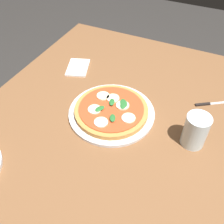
# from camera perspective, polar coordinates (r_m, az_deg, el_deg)

# --- Properties ---
(ground_plane) EXTENTS (6.00, 6.00, 0.00)m
(ground_plane) POSITION_cam_1_polar(r_m,az_deg,el_deg) (1.52, -1.09, -21.23)
(ground_plane) COLOR #2D2B28
(dining_table) EXTENTS (1.28, 0.97, 0.71)m
(dining_table) POSITION_cam_1_polar(r_m,az_deg,el_deg) (0.99, -1.57, -6.53)
(dining_table) COLOR brown
(dining_table) RESTS_ON ground_plane
(serving_tray) EXTENTS (0.32, 0.32, 0.01)m
(serving_tray) POSITION_cam_1_polar(r_m,az_deg,el_deg) (0.95, 0.00, -0.17)
(serving_tray) COLOR silver
(serving_tray) RESTS_ON dining_table
(pizza) EXTENTS (0.27, 0.27, 0.03)m
(pizza) POSITION_cam_1_polar(r_m,az_deg,el_deg) (0.93, -0.24, 0.53)
(pizza) COLOR #C6843F
(pizza) RESTS_ON serving_tray
(napkin) EXTENTS (0.15, 0.13, 0.01)m
(napkin) POSITION_cam_1_polar(r_m,az_deg,el_deg) (1.18, -7.60, 9.81)
(napkin) COLOR white
(napkin) RESTS_ON dining_table
(knife) EXTENTS (0.10, 0.14, 0.01)m
(knife) POSITION_cam_1_polar(r_m,az_deg,el_deg) (1.06, 21.08, 1.76)
(knife) COLOR black
(knife) RESTS_ON dining_table
(glass_cup) EXTENTS (0.08, 0.08, 0.12)m
(glass_cup) POSITION_cam_1_polar(r_m,az_deg,el_deg) (0.86, 18.11, -3.96)
(glass_cup) COLOR silver
(glass_cup) RESTS_ON dining_table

